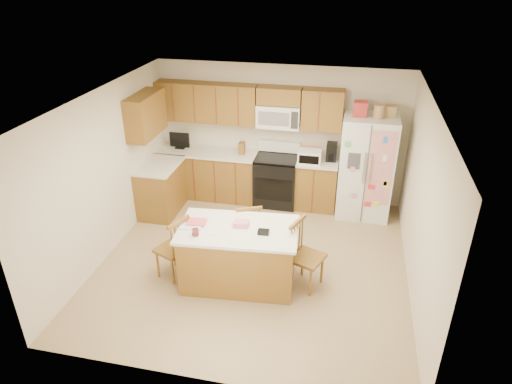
% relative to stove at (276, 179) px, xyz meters
% --- Properties ---
extents(ground, '(4.50, 4.50, 0.00)m').
position_rel_stove_xyz_m(ground, '(0.00, -1.94, -0.47)').
color(ground, '#99835A').
rests_on(ground, ground).
extents(room_shell, '(4.60, 4.60, 2.52)m').
position_rel_stove_xyz_m(room_shell, '(0.00, -1.94, 0.97)').
color(room_shell, beige).
rests_on(room_shell, ground).
extents(cabinetry, '(3.36, 1.56, 2.15)m').
position_rel_stove_xyz_m(cabinetry, '(-0.98, -0.15, 0.44)').
color(cabinetry, olive).
rests_on(cabinetry, ground).
extents(stove, '(0.76, 0.65, 1.13)m').
position_rel_stove_xyz_m(stove, '(0.00, 0.00, 0.00)').
color(stove, black).
rests_on(stove, ground).
extents(refrigerator, '(0.90, 0.79, 2.04)m').
position_rel_stove_xyz_m(refrigerator, '(1.57, -0.06, 0.45)').
color(refrigerator, white).
rests_on(refrigerator, ground).
extents(island, '(1.68, 1.07, 0.97)m').
position_rel_stove_xyz_m(island, '(-0.11, -2.44, -0.03)').
color(island, olive).
rests_on(island, ground).
extents(windsor_chair_left, '(0.53, 0.54, 0.97)m').
position_rel_stove_xyz_m(windsor_chair_left, '(-1.04, -2.50, -0.02)').
color(windsor_chair_left, olive).
rests_on(windsor_chair_left, ground).
extents(windsor_chair_back, '(0.52, 0.51, 0.93)m').
position_rel_stove_xyz_m(windsor_chair_back, '(-0.12, -1.81, -0.04)').
color(windsor_chair_back, olive).
rests_on(windsor_chair_back, ground).
extents(windsor_chair_right, '(0.54, 0.55, 1.00)m').
position_rel_stove_xyz_m(windsor_chair_right, '(0.81, -2.32, -0.00)').
color(windsor_chair_right, olive).
rests_on(windsor_chair_right, ground).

